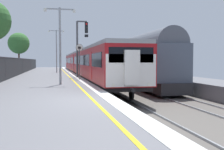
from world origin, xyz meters
name	(u,v)px	position (x,y,z in m)	size (l,w,h in m)	color
ground	(166,113)	(2.64, 0.00, -0.61)	(17.40, 110.00, 1.21)	slate
commuter_train_at_platform	(85,63)	(2.10, 23.82, 1.27)	(2.83, 41.92, 3.81)	maroon
freight_train_adjacent_track	(112,60)	(6.10, 26.31, 1.65)	(2.60, 40.68, 4.83)	#232326
signal_gantry	(80,42)	(0.62, 14.75, 3.23)	(1.10, 0.24, 5.19)	#47474C
speed_limit_sign	(79,57)	(0.25, 11.64, 1.82)	(0.59, 0.08, 2.87)	#59595B
platform_lamp_mid	(60,39)	(-1.40, 7.27, 2.93)	(2.00, 0.20, 4.88)	#93999E
platform_lamp_far	(56,47)	(-1.40, 25.35, 3.24)	(2.00, 0.20, 5.48)	#93999E
background_tree_left	(18,44)	(-7.74, 39.28, 4.45)	(3.67, 3.67, 6.41)	#473323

